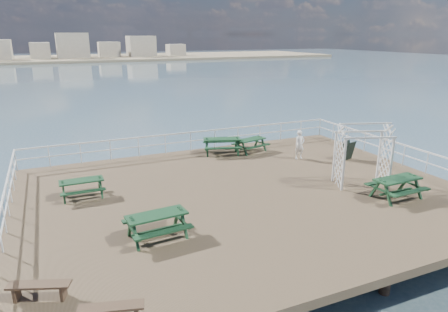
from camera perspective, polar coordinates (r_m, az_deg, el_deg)
ground at (r=16.80m, az=3.00°, el=-5.67°), size 18.00×14.00×0.30m
sea_backdrop at (r=149.34m, az=-16.62°, el=13.70°), size 300.00×300.00×9.20m
railing at (r=18.62m, az=-0.68°, el=-0.01°), size 17.77×13.76×1.10m
picnic_table_a at (r=17.07m, az=-19.66°, el=-3.87°), size 1.69×1.36×0.82m
picnic_table_b at (r=21.91m, az=-0.30°, el=1.93°), size 2.39×2.13×0.97m
picnic_table_c at (r=22.35m, az=3.86°, el=1.96°), size 2.01×1.77×0.84m
picnic_table_d at (r=13.14m, az=-9.56°, el=-9.06°), size 2.05×1.71×0.94m
picnic_table_e at (r=17.40m, az=23.50°, el=-3.63°), size 2.00×1.63×0.95m
flat_bench_near at (r=10.04m, az=-15.82°, el=-20.41°), size 1.53×0.73×0.43m
flat_bench_far at (r=11.34m, az=-24.88°, el=-16.68°), size 1.55×0.88×0.44m
trellis_arbor at (r=18.13m, az=19.15°, el=-0.26°), size 2.49×1.85×2.77m
sandwich_board at (r=21.88m, az=17.36°, el=0.75°), size 0.70×0.59×1.00m
person at (r=21.33m, az=10.75°, el=1.59°), size 0.55×0.37×1.52m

